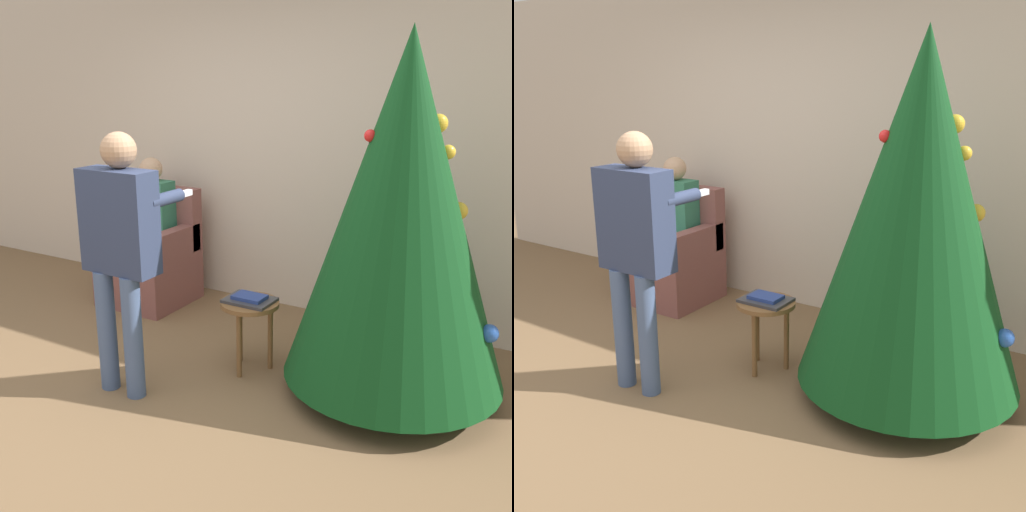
% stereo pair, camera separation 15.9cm
% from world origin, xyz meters
% --- Properties ---
extents(ground_plane, '(14.00, 14.00, 0.00)m').
position_xyz_m(ground_plane, '(0.00, 0.00, 0.00)').
color(ground_plane, brown).
extents(wall_back, '(8.00, 0.06, 2.70)m').
position_xyz_m(wall_back, '(0.00, 2.23, 1.35)').
color(wall_back, beige).
rests_on(wall_back, ground_plane).
extents(christmas_tree, '(1.35, 1.35, 2.22)m').
position_xyz_m(christmas_tree, '(1.39, 1.18, 1.17)').
color(christmas_tree, brown).
rests_on(christmas_tree, ground_plane).
extents(armchair, '(0.70, 0.68, 1.00)m').
position_xyz_m(armchair, '(-0.98, 1.72, 0.36)').
color(armchair, brown).
rests_on(armchair, ground_plane).
extents(person_seated, '(0.36, 0.46, 1.28)m').
position_xyz_m(person_seated, '(-0.98, 1.69, 0.70)').
color(person_seated, '#475B84').
rests_on(person_seated, ground_plane).
extents(person_standing, '(0.49, 0.57, 1.64)m').
position_xyz_m(person_standing, '(-0.09, 0.39, 0.99)').
color(person_standing, '#475B84').
rests_on(person_standing, ground_plane).
extents(side_stool, '(0.40, 0.40, 0.49)m').
position_xyz_m(side_stool, '(0.45, 1.01, 0.41)').
color(side_stool, brown).
rests_on(side_stool, ground_plane).
extents(laptop, '(0.32, 0.24, 0.02)m').
position_xyz_m(laptop, '(0.45, 1.01, 0.50)').
color(laptop, '#38383D').
rests_on(laptop, side_stool).
extents(book, '(0.21, 0.15, 0.02)m').
position_xyz_m(book, '(0.45, 1.01, 0.53)').
color(book, navy).
rests_on(book, laptop).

